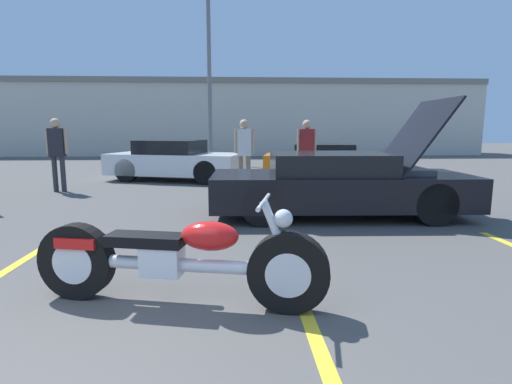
{
  "coord_description": "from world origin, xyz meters",
  "views": [
    {
      "loc": [
        1.44,
        -1.84,
        1.59
      ],
      "look_at": [
        1.69,
        3.1,
        0.8
      ],
      "focal_mm": 28.0,
      "sensor_mm": 36.0,
      "label": 1
    }
  ],
  "objects_px": {
    "motorcycle": "(177,260)",
    "spectator_far_lot": "(307,147)",
    "parked_car_right_row": "(328,159)",
    "spectator_midground": "(57,148)",
    "spectator_by_show_car": "(244,148)",
    "parked_car_mid_row": "(175,161)",
    "light_pole": "(211,68)",
    "show_car_hood_open": "(340,184)"
  },
  "relations": [
    {
      "from": "show_car_hood_open",
      "to": "parked_car_mid_row",
      "type": "distance_m",
      "value": 6.52
    },
    {
      "from": "show_car_hood_open",
      "to": "spectator_far_lot",
      "type": "distance_m",
      "value": 3.5
    },
    {
      "from": "show_car_hood_open",
      "to": "spectator_far_lot",
      "type": "xyz_separation_m",
      "value": [
        -0.01,
        3.46,
        0.5
      ]
    },
    {
      "from": "parked_car_mid_row",
      "to": "spectator_far_lot",
      "type": "height_order",
      "value": "spectator_far_lot"
    },
    {
      "from": "light_pole",
      "to": "motorcycle",
      "type": "bearing_deg",
      "value": -88.0
    },
    {
      "from": "parked_car_mid_row",
      "to": "motorcycle",
      "type": "bearing_deg",
      "value": -65.18
    },
    {
      "from": "parked_car_mid_row",
      "to": "spectator_far_lot",
      "type": "bearing_deg",
      "value": -10.02
    },
    {
      "from": "spectator_midground",
      "to": "motorcycle",
      "type": "bearing_deg",
      "value": -59.88
    },
    {
      "from": "spectator_midground",
      "to": "spectator_far_lot",
      "type": "relative_size",
      "value": 1.01
    },
    {
      "from": "light_pole",
      "to": "show_car_hood_open",
      "type": "distance_m",
      "value": 12.1
    },
    {
      "from": "spectator_by_show_car",
      "to": "spectator_midground",
      "type": "relative_size",
      "value": 0.99
    },
    {
      "from": "motorcycle",
      "to": "spectator_by_show_car",
      "type": "distance_m",
      "value": 6.97
    },
    {
      "from": "spectator_by_show_car",
      "to": "light_pole",
      "type": "bearing_deg",
      "value": 99.21
    },
    {
      "from": "motorcycle",
      "to": "parked_car_right_row",
      "type": "distance_m",
      "value": 11.11
    },
    {
      "from": "motorcycle",
      "to": "spectator_far_lot",
      "type": "bearing_deg",
      "value": 82.69
    },
    {
      "from": "motorcycle",
      "to": "spectator_far_lot",
      "type": "relative_size",
      "value": 1.48
    },
    {
      "from": "spectator_by_show_car",
      "to": "spectator_far_lot",
      "type": "height_order",
      "value": "spectator_by_show_car"
    },
    {
      "from": "show_car_hood_open",
      "to": "spectator_by_show_car",
      "type": "xyz_separation_m",
      "value": [
        -1.67,
        3.29,
        0.5
      ]
    },
    {
      "from": "spectator_far_lot",
      "to": "parked_car_right_row",
      "type": "bearing_deg",
      "value": 67.91
    },
    {
      "from": "parked_car_right_row",
      "to": "spectator_far_lot",
      "type": "relative_size",
      "value": 2.63
    },
    {
      "from": "light_pole",
      "to": "spectator_midground",
      "type": "xyz_separation_m",
      "value": [
        -3.41,
        -8.01,
        -3.09
      ]
    },
    {
      "from": "spectator_midground",
      "to": "spectator_by_show_car",
      "type": "bearing_deg",
      "value": 1.67
    },
    {
      "from": "spectator_by_show_car",
      "to": "show_car_hood_open",
      "type": "bearing_deg",
      "value": -63.13
    },
    {
      "from": "light_pole",
      "to": "parked_car_right_row",
      "type": "bearing_deg",
      "value": -45.13
    },
    {
      "from": "spectator_by_show_car",
      "to": "spectator_midground",
      "type": "height_order",
      "value": "spectator_midground"
    },
    {
      "from": "motorcycle",
      "to": "spectator_by_show_car",
      "type": "bearing_deg",
      "value": 95.3
    },
    {
      "from": "parked_car_mid_row",
      "to": "spectator_midground",
      "type": "relative_size",
      "value": 2.38
    },
    {
      "from": "parked_car_right_row",
      "to": "spectator_midground",
      "type": "height_order",
      "value": "spectator_midground"
    },
    {
      "from": "spectator_far_lot",
      "to": "parked_car_mid_row",
      "type": "bearing_deg",
      "value": 153.67
    },
    {
      "from": "spectator_midground",
      "to": "spectator_far_lot",
      "type": "distance_m",
      "value": 6.35
    },
    {
      "from": "show_car_hood_open",
      "to": "parked_car_right_row",
      "type": "bearing_deg",
      "value": 80.53
    },
    {
      "from": "spectator_by_show_car",
      "to": "spectator_far_lot",
      "type": "relative_size",
      "value": 1.0
    },
    {
      "from": "parked_car_right_row",
      "to": "spectator_midground",
      "type": "xyz_separation_m",
      "value": [
        -7.71,
        -3.69,
        0.59
      ]
    },
    {
      "from": "parked_car_mid_row",
      "to": "light_pole",
      "type": "bearing_deg",
      "value": 98.34
    },
    {
      "from": "motorcycle",
      "to": "spectator_by_show_car",
      "type": "relative_size",
      "value": 1.48
    },
    {
      "from": "parked_car_right_row",
      "to": "spectator_far_lot",
      "type": "xyz_separation_m",
      "value": [
        -1.37,
        -3.38,
        0.57
      ]
    },
    {
      "from": "spectator_midground",
      "to": "spectator_far_lot",
      "type": "xyz_separation_m",
      "value": [
        6.34,
        0.31,
        -0.02
      ]
    },
    {
      "from": "spectator_far_lot",
      "to": "show_car_hood_open",
      "type": "bearing_deg",
      "value": -89.85
    },
    {
      "from": "spectator_midground",
      "to": "parked_car_mid_row",
      "type": "bearing_deg",
      "value": 39.91
    },
    {
      "from": "parked_car_mid_row",
      "to": "spectator_by_show_car",
      "type": "bearing_deg",
      "value": -27.75
    },
    {
      "from": "motorcycle",
      "to": "spectator_far_lot",
      "type": "distance_m",
      "value": 7.5
    },
    {
      "from": "parked_car_mid_row",
      "to": "parked_car_right_row",
      "type": "distance_m",
      "value": 5.35
    }
  ]
}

